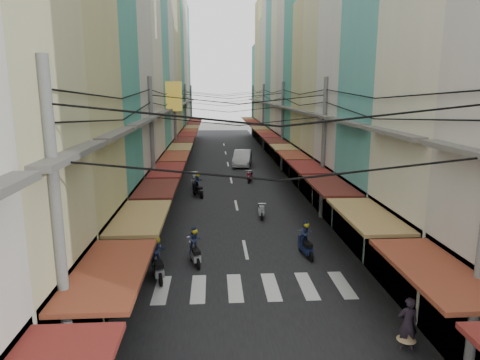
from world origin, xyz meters
name	(u,v)px	position (x,y,z in m)	size (l,w,h in m)	color
ground	(242,236)	(0.00, 0.00, 0.00)	(160.00, 160.00, 0.00)	#62625D
road	(229,168)	(0.00, 20.00, 0.01)	(10.00, 80.00, 0.02)	black
sidewalk_left	(162,168)	(-6.50, 20.00, 0.03)	(3.00, 80.00, 0.06)	gray
sidewalk_right	(294,167)	(6.50, 20.00, 0.03)	(3.00, 80.00, 0.06)	gray
crosswalk	(253,287)	(0.00, -6.00, 0.03)	(7.55, 2.40, 0.01)	silver
building_row_left	(136,62)	(-7.92, 16.56, 9.78)	(7.80, 67.67, 23.70)	beige
building_row_right	(321,67)	(7.92, 16.45, 9.41)	(7.80, 68.98, 22.59)	teal
utility_poles	(230,101)	(0.00, 15.01, 6.59)	(10.20, 66.13, 8.20)	slate
white_car	(242,166)	(1.43, 20.97, 0.00)	(5.57, 2.18, 1.97)	silver
bicycle	(404,254)	(7.31, -3.00, 0.00)	(0.54, 1.43, 0.98)	black
moving_scooters	(216,215)	(-1.33, 2.11, 0.52)	(6.94, 20.11, 1.85)	black
parked_scooters	(350,247)	(4.72, -3.12, 0.47)	(13.30, 14.90, 1.02)	black
pedestrians	(165,198)	(-4.47, 4.26, 1.04)	(12.27, 25.86, 2.24)	#2B212C
market_umbrella	(410,224)	(6.46, -5.14, 2.16)	(2.32, 2.32, 2.45)	#B2B2B7
traffic_sign	(350,193)	(5.59, -0.12, 2.25)	(0.10, 0.67, 3.07)	slate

